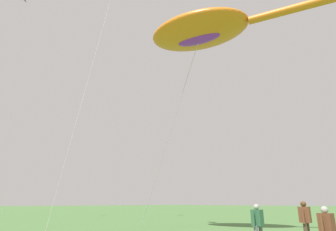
{
  "coord_description": "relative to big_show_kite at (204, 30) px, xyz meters",
  "views": [
    {
      "loc": [
        -12.01,
        -1.57,
        1.43
      ],
      "look_at": [
        1.39,
        11.57,
        7.2
      ],
      "focal_mm": 30.49,
      "sensor_mm": 36.0,
      "label": 1
    }
  ],
  "objects": [
    {
      "name": "big_show_kite",
      "position": [
        0.0,
        0.0,
        0.0
      ],
      "size": [
        6.17,
        15.79,
        11.65
      ],
      "rotation": [
        0.0,
        0.0,
        1.88
      ],
      "color": "orange",
      "rests_on": "ground"
    },
    {
      "name": "person_child_front",
      "position": [
        -3.52,
        -6.05,
        -10.24
      ],
      "size": [
        0.48,
        0.38,
        1.36
      ],
      "rotation": [
        0.0,
        0.0,
        1.33
      ],
      "color": "slate",
      "rests_on": "ground"
    },
    {
      "name": "person_dark_jacket",
      "position": [
        -0.56,
        -4.47,
        -10.16
      ],
      "size": [
        0.54,
        0.4,
        1.49
      ],
      "rotation": [
        0.0,
        0.0,
        1.66
      ],
      "color": "#473828",
      "rests_on": "ground"
    },
    {
      "name": "small_kite_bird_shape",
      "position": [
        -4.92,
        18.87,
        9.23
      ],
      "size": [
        2.1,
        1.3,
        21.94
      ],
      "rotation": [
        0.0,
        0.0,
        -0.84
      ],
      "color": "black",
      "rests_on": "ground"
    },
    {
      "name": "person_tall_center",
      "position": [
        -2.56,
        -3.67,
        -10.21
      ],
      "size": [
        0.5,
        0.38,
        1.4
      ],
      "rotation": [
        0.0,
        0.0,
        1.45
      ],
      "color": "slate",
      "rests_on": "ground"
    }
  ]
}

